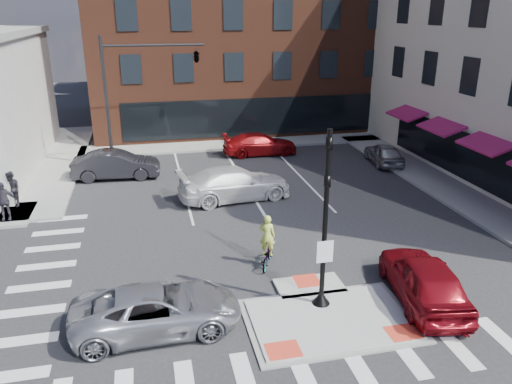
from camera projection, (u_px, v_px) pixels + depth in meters
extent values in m
plane|color=#28282B|center=(325.00, 313.00, 16.45)|extent=(120.00, 120.00, 0.00)
cube|color=gray|center=(330.00, 321.00, 15.98)|extent=(5.40, 3.60, 0.06)
cube|color=#A8A8A3|center=(330.00, 320.00, 15.97)|extent=(5.00, 3.20, 0.12)
cube|color=#A8A8A3|center=(310.00, 286.00, 17.89)|extent=(2.40, 1.40, 0.12)
cube|color=#ED3F29|center=(283.00, 350.00, 14.46)|extent=(1.00, 0.80, 0.01)
cube|color=#ED3F29|center=(403.00, 332.00, 15.24)|extent=(1.00, 0.80, 0.01)
cube|color=#ED3F29|center=(307.00, 281.00, 18.14)|extent=(0.90, 0.90, 0.01)
cube|color=gray|center=(59.00, 161.00, 32.47)|extent=(3.00, 20.00, 0.15)
cube|color=gray|center=(446.00, 187.00, 27.80)|extent=(3.00, 24.00, 0.15)
cube|color=gray|center=(261.00, 142.00, 37.18)|extent=(26.00, 3.00, 0.15)
cube|color=#592B1B|center=(235.00, 32.00, 43.78)|extent=(24.00, 18.00, 15.00)
cube|color=black|center=(258.00, 117.00, 37.50)|extent=(20.00, 0.12, 2.80)
cube|color=black|center=(470.00, 158.00, 27.48)|extent=(0.12, 16.00, 2.60)
cube|color=#B0175B|center=(462.00, 135.00, 26.87)|extent=(1.46, 3.00, 0.58)
cube|color=#B0175B|center=(407.00, 113.00, 32.37)|extent=(1.46, 3.00, 0.58)
cube|color=slate|center=(151.00, 47.00, 61.51)|extent=(10.00, 12.00, 10.00)
cube|color=brown|center=(250.00, 36.00, 65.67)|extent=(12.00, 12.00, 12.00)
cone|color=black|center=(321.00, 297.00, 16.69)|extent=(0.60, 0.60, 0.45)
cylinder|color=black|center=(325.00, 219.00, 15.71)|extent=(0.16, 0.16, 5.80)
cube|color=white|center=(325.00, 252.00, 15.98)|extent=(0.55, 0.04, 0.75)
imported|color=black|center=(329.00, 155.00, 14.98)|extent=(0.18, 0.22, 1.10)
imported|color=black|center=(327.00, 192.00, 15.40)|extent=(0.18, 0.22, 1.10)
cylinder|color=black|center=(107.00, 105.00, 30.01)|extent=(0.20, 0.20, 8.00)
cylinder|color=black|center=(154.00, 45.00, 29.45)|extent=(6.00, 0.14, 0.14)
imported|color=black|center=(196.00, 55.00, 30.17)|extent=(0.48, 2.24, 0.90)
imported|color=#B2B3B9|center=(157.00, 309.00, 15.36)|extent=(5.27, 2.55, 1.44)
imported|color=maroon|center=(424.00, 279.00, 16.88)|extent=(2.74, 5.12, 1.66)
imported|color=silver|center=(235.00, 183.00, 26.01)|extent=(6.17, 3.15, 1.71)
imported|color=#25252A|center=(116.00, 165.00, 29.24)|extent=(5.12, 2.07, 1.65)
imported|color=#A7AAAE|center=(384.00, 154.00, 32.03)|extent=(2.05, 4.15, 1.36)
imported|color=#9B0E11|center=(260.00, 144.00, 34.09)|extent=(5.07, 2.09, 1.47)
imported|color=#3F3F44|center=(267.00, 255.00, 19.33)|extent=(1.20, 1.75, 0.87)
imported|color=#D7EE54|center=(267.00, 235.00, 19.04)|extent=(0.72, 0.61, 1.67)
imported|color=black|center=(12.00, 189.00, 24.60)|extent=(1.11, 1.10, 1.81)
imported|color=#34303B|center=(3.00, 201.00, 23.02)|extent=(1.12, 0.54, 1.84)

